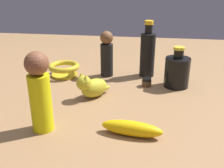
{
  "coord_description": "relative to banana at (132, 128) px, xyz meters",
  "views": [
    {
      "loc": [
        0.13,
        -0.84,
        0.4
      ],
      "look_at": [
        0.0,
        0.0,
        0.05
      ],
      "focal_mm": 42.55,
      "sensor_mm": 36.0,
      "label": 1
    }
  ],
  "objects": [
    {
      "name": "person_figure_adult",
      "position": [
        -0.14,
        0.44,
        0.08
      ],
      "size": [
        0.07,
        0.07,
        0.19
      ],
      "color": "black",
      "rests_on": "ground"
    },
    {
      "name": "nail_polish_jar",
      "position": [
        0.03,
        0.35,
        -0.0
      ],
      "size": [
        0.04,
        0.04,
        0.03
      ],
      "color": "#503824",
      "rests_on": "ground"
    },
    {
      "name": "bowl",
      "position": [
        -0.32,
        0.41,
        0.01
      ],
      "size": [
        0.13,
        0.13,
        0.05
      ],
      "color": "gold",
      "rests_on": "ground"
    },
    {
      "name": "cat_figurine",
      "position": [
        -0.16,
        0.22,
        0.02
      ],
      "size": [
        0.11,
        0.12,
        0.1
      ],
      "color": "gold",
      "rests_on": "ground"
    },
    {
      "name": "person_figure_child",
      "position": [
        -0.25,
        -0.01,
        0.09
      ],
      "size": [
        0.07,
        0.07,
        0.22
      ],
      "color": "#D4CE0F",
      "rests_on": "ground"
    },
    {
      "name": "bottle_short",
      "position": [
        0.14,
        0.37,
        0.04
      ],
      "size": [
        0.09,
        0.09,
        0.16
      ],
      "color": "black",
      "rests_on": "ground"
    },
    {
      "name": "banana",
      "position": [
        0.0,
        0.0,
        0.0
      ],
      "size": [
        0.17,
        0.06,
        0.04
      ],
      "primitive_type": "ellipsoid",
      "rotation": [
        0.0,
        0.0,
        6.16
      ],
      "color": "yellow",
      "rests_on": "ground"
    },
    {
      "name": "bottle_tall",
      "position": [
        0.03,
        0.47,
        0.08
      ],
      "size": [
        0.06,
        0.06,
        0.23
      ],
      "color": "black",
      "rests_on": "ground"
    },
    {
      "name": "ground",
      "position": [
        -0.09,
        0.23,
        -0.02
      ],
      "size": [
        2.0,
        2.0,
        0.0
      ],
      "primitive_type": "plane",
      "color": "#936D47"
    }
  ]
}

